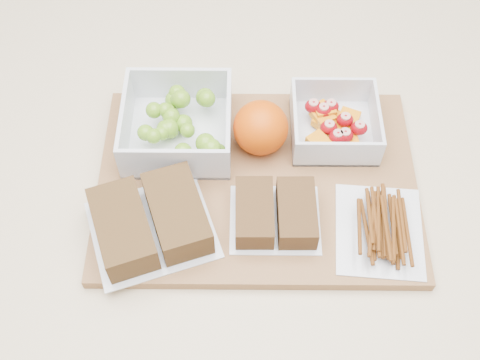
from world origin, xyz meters
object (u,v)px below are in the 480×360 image
at_px(fruit_container, 334,124).
at_px(sandwich_bag_center, 275,213).
at_px(grape_container, 179,124).
at_px(sandwich_bag_left, 150,221).
at_px(pretzel_bag, 381,226).
at_px(orange, 261,128).
at_px(cutting_board, 257,182).

distance_m(fruit_container, sandwich_bag_center, 0.16).
relative_size(grape_container, sandwich_bag_left, 0.79).
relative_size(fruit_container, pretzel_bag, 0.84).
height_order(orange, sandwich_bag_center, orange).
bearing_deg(sandwich_bag_center, cutting_board, 109.06).
xyz_separation_m(cutting_board, grape_container, (-0.11, 0.07, 0.03)).
bearing_deg(fruit_container, sandwich_bag_left, -146.66).
xyz_separation_m(grape_container, sandwich_bag_center, (0.13, -0.13, -0.01)).
bearing_deg(cutting_board, sandwich_bag_center, -70.90).
height_order(fruit_container, pretzel_bag, fruit_container).
xyz_separation_m(sandwich_bag_left, sandwich_bag_center, (0.15, 0.02, -0.01)).
height_order(cutting_board, orange, orange).
xyz_separation_m(orange, sandwich_bag_center, (0.02, -0.12, -0.02)).
height_order(grape_container, orange, orange).
distance_m(grape_container, orange, 0.11).
xyz_separation_m(orange, sandwich_bag_left, (-0.14, -0.13, -0.01)).
bearing_deg(orange, pretzel_bag, -42.46).
height_order(fruit_container, orange, orange).
bearing_deg(sandwich_bag_left, cutting_board, 30.51).
relative_size(sandwich_bag_left, pretzel_bag, 1.32).
relative_size(cutting_board, sandwich_bag_left, 2.31).
xyz_separation_m(fruit_container, pretzel_bag, (0.05, -0.16, -0.00)).
bearing_deg(sandwich_bag_center, pretzel_bag, -6.63).
distance_m(grape_container, fruit_container, 0.21).
relative_size(sandwich_bag_left, sandwich_bag_center, 1.61).
bearing_deg(sandwich_bag_center, fruit_container, 59.22).
bearing_deg(sandwich_bag_center, grape_container, 133.36).
bearing_deg(sandwich_bag_center, sandwich_bag_left, -174.25).
bearing_deg(sandwich_bag_center, orange, 98.23).
distance_m(cutting_board, sandwich_bag_center, 0.07).
distance_m(fruit_container, orange, 0.10).
bearing_deg(pretzel_bag, fruit_container, 106.49).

